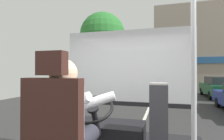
% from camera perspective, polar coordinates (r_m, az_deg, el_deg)
% --- Properties ---
extents(ground, '(18.00, 44.00, 0.06)m').
position_cam_1_polar(ground, '(10.85, 12.19, -9.93)').
color(ground, '#313131').
extents(bus_driver, '(0.76, 0.56, 0.81)m').
position_cam_1_polar(bus_driver, '(1.66, -14.05, -14.70)').
color(bus_driver, '#282833').
rests_on(bus_driver, driver_seat).
extents(steering_console, '(1.10, 1.00, 0.83)m').
position_cam_1_polar(steering_console, '(2.76, -2.15, -19.79)').
color(steering_console, black).
rests_on(steering_console, bus_floor).
extents(handrail_pole, '(0.04, 0.04, 2.13)m').
position_cam_1_polar(handrail_pole, '(1.71, 24.22, -2.64)').
color(handrail_pole, '#B7B7BC').
rests_on(handrail_pole, bus_floor).
extents(fare_box, '(0.21, 0.24, 1.00)m').
position_cam_1_polar(fare_box, '(2.34, 14.47, -16.20)').
color(fare_box, '#333338').
rests_on(fare_box, bus_floor).
extents(windshield_panel, '(2.50, 0.08, 1.48)m').
position_cam_1_polar(windshield_panel, '(3.57, 4.80, -1.88)').
color(windshield_panel, silver).
extents(street_tree, '(3.38, 3.38, 6.22)m').
position_cam_1_polar(street_tree, '(14.00, -2.98, 10.80)').
color(street_tree, '#4C3828').
rests_on(street_tree, ground).
extents(shop_building, '(13.61, 5.65, 8.43)m').
position_cam_1_polar(shop_building, '(22.46, 31.09, 5.84)').
color(shop_building, gray).
rests_on(shop_building, ground).
extents(parked_car_green, '(1.80, 4.18, 1.41)m').
position_cam_1_polar(parked_car_green, '(14.29, 30.48, -4.56)').
color(parked_car_green, '#195633').
rests_on(parked_car_green, ground).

